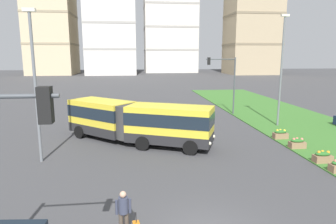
# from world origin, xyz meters

# --- Properties ---
(articulated_bus) EXTENTS (11.15, 8.32, 3.00)m
(articulated_bus) POSITION_xyz_m (-2.57, 12.38, 1.65)
(articulated_bus) COLOR yellow
(articulated_bus) RESTS_ON ground
(car_maroon_sedan) EXTENTS (4.58, 2.44, 1.58)m
(car_maroon_sedan) POSITION_xyz_m (-6.04, 23.64, 0.75)
(car_maroon_sedan) COLOR maroon
(car_maroon_sedan) RESTS_ON ground
(pedestrian_crossing) EXTENTS (0.58, 0.36, 1.74)m
(pedestrian_crossing) POSITION_xyz_m (-3.15, 0.47, 1.00)
(pedestrian_crossing) COLOR #4C4238
(pedestrian_crossing) RESTS_ON ground
(flower_planter_2) EXTENTS (1.10, 0.56, 0.74)m
(flower_planter_2) POSITION_xyz_m (8.73, 6.55, 0.43)
(flower_planter_2) COLOR #937051
(flower_planter_2) RESTS_ON grass_median
(flower_planter_3) EXTENTS (1.10, 0.56, 0.74)m
(flower_planter_3) POSITION_xyz_m (8.73, 9.43, 0.43)
(flower_planter_3) COLOR #937051
(flower_planter_3) RESTS_ON grass_median
(flower_planter_4) EXTENTS (1.10, 0.56, 0.74)m
(flower_planter_4) POSITION_xyz_m (8.73, 11.88, 0.43)
(flower_planter_4) COLOR #937051
(flower_planter_4) RESTS_ON grass_median
(traffic_light_far_right) EXTENTS (3.31, 0.28, 6.31)m
(traffic_light_far_right) POSITION_xyz_m (7.32, 22.00, 4.28)
(traffic_light_far_right) COLOR #474C51
(traffic_light_far_right) RESTS_ON ground
(streetlight_left) EXTENTS (0.70, 0.28, 9.17)m
(streetlight_left) POSITION_xyz_m (-8.50, 8.90, 5.03)
(streetlight_left) COLOR slate
(streetlight_left) RESTS_ON ground
(streetlight_median) EXTENTS (0.70, 0.28, 10.05)m
(streetlight_median) POSITION_xyz_m (10.63, 16.16, 5.48)
(streetlight_median) COLOR slate
(streetlight_median) RESTS_ON ground
(apartment_tower_west) EXTENTS (14.97, 17.27, 49.04)m
(apartment_tower_west) POSITION_xyz_m (-30.00, 98.84, 24.54)
(apartment_tower_west) COLOR beige
(apartment_tower_west) RESTS_ON ground
(apartment_tower_westcentre) EXTENTS (16.80, 17.18, 40.95)m
(apartment_tower_westcentre) POSITION_xyz_m (-9.92, 97.04, 20.50)
(apartment_tower_westcentre) COLOR silver
(apartment_tower_westcentre) RESTS_ON ground
(apartment_tower_centre) EXTENTS (19.85, 16.45, 41.04)m
(apartment_tower_centre) POSITION_xyz_m (11.79, 108.79, 20.54)
(apartment_tower_centre) COLOR silver
(apartment_tower_centre) RESTS_ON ground
(apartment_tower_eastcentre) EXTENTS (16.71, 14.95, 48.92)m
(apartment_tower_eastcentre) POSITION_xyz_m (38.47, 92.51, 24.48)
(apartment_tower_eastcentre) COLOR tan
(apartment_tower_eastcentre) RESTS_ON ground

